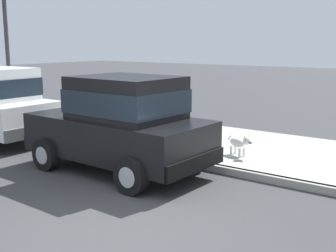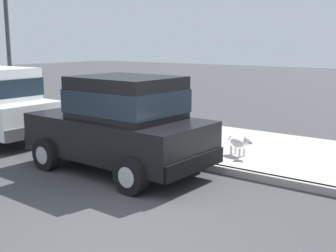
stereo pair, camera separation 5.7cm
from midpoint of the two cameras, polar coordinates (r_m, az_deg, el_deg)
ground_plane at (r=6.09m, az=-7.37°, el=-13.43°), size 80.00×80.00×0.00m
curb at (r=8.51m, az=7.78°, el=-5.79°), size 0.16×64.00×0.14m
sidewalk at (r=10.07m, az=12.74°, el=-3.32°), size 3.60×64.00×0.14m
car_black_hatchback at (r=8.43m, az=-6.02°, el=0.43°), size 2.04×3.85×1.88m
dog_white at (r=9.25m, az=9.63°, el=-2.18°), size 0.37×0.72×0.49m
street_lamp at (r=13.59m, az=-20.30°, el=11.98°), size 0.36×0.36×4.42m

